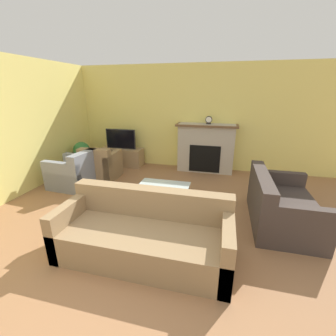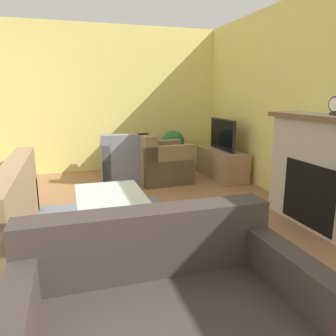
# 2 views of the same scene
# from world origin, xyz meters

# --- Properties ---
(ground_plane) EXTENTS (20.00, 20.00, 0.00)m
(ground_plane) POSITION_xyz_m (0.00, 0.00, 0.00)
(ground_plane) COLOR #936642
(wall_back) EXTENTS (8.65, 0.06, 2.70)m
(wall_back) POSITION_xyz_m (0.00, 4.61, 1.35)
(wall_back) COLOR #EADB72
(wall_back) RESTS_ON ground_plane
(wall_left) EXTENTS (0.06, 7.58, 2.70)m
(wall_left) POSITION_xyz_m (-2.85, 2.29, 1.35)
(wall_left) COLOR #EADB72
(wall_left) RESTS_ON ground_plane
(area_rug) EXTENTS (2.11, 1.90, 0.00)m
(area_rug) POSITION_xyz_m (0.16, 1.89, 0.00)
(area_rug) COLOR slate
(area_rug) RESTS_ON ground_plane
(fireplace) EXTENTS (1.54, 0.50, 1.25)m
(fireplace) POSITION_xyz_m (0.71, 4.36, 0.65)
(fireplace) COLOR #B2A899
(fireplace) RESTS_ON ground_plane
(tv_stand) EXTENTS (1.19, 0.47, 0.49)m
(tv_stand) POSITION_xyz_m (-1.64, 4.26, 0.25)
(tv_stand) COLOR #997A56
(tv_stand) RESTS_ON ground_plane
(tv) EXTENTS (0.86, 0.06, 0.54)m
(tv) POSITION_xyz_m (-1.64, 4.26, 0.76)
(tv) COLOR #232328
(tv) RESTS_ON tv_stand
(couch_sectional) EXTENTS (2.18, 0.88, 0.82)m
(couch_sectional) POSITION_xyz_m (0.25, 0.87, 0.29)
(couch_sectional) COLOR #8C704C
(couch_sectional) RESTS_ON ground_plane
(couch_loveseat) EXTENTS (0.93, 1.49, 0.82)m
(couch_loveseat) POSITION_xyz_m (2.10, 2.09, 0.29)
(couch_loveseat) COLOR #3D332D
(couch_loveseat) RESTS_ON ground_plane
(armchair_by_window) EXTENTS (0.93, 0.83, 0.82)m
(armchair_by_window) POSITION_xyz_m (-2.01, 2.58, 0.30)
(armchair_by_window) COLOR gray
(armchair_by_window) RESTS_ON ground_plane
(armchair_accent) EXTENTS (0.79, 0.88, 0.82)m
(armchair_accent) POSITION_xyz_m (-1.66, 3.15, 0.30)
(armchair_accent) COLOR #8C704C
(armchair_accent) RESTS_ON ground_plane
(coffee_table) EXTENTS (0.91, 0.70, 0.44)m
(coffee_table) POSITION_xyz_m (0.16, 2.06, 0.40)
(coffee_table) COLOR #333338
(coffee_table) RESTS_ON ground_plane
(potted_plant) EXTENTS (0.43, 0.43, 0.77)m
(potted_plant) POSITION_xyz_m (-2.50, 3.64, 0.49)
(potted_plant) COLOR beige
(potted_plant) RESTS_ON ground_plane
(mantel_clock) EXTENTS (0.17, 0.07, 0.20)m
(mantel_clock) POSITION_xyz_m (0.75, 4.36, 1.35)
(mantel_clock) COLOR #28231E
(mantel_clock) RESTS_ON fireplace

